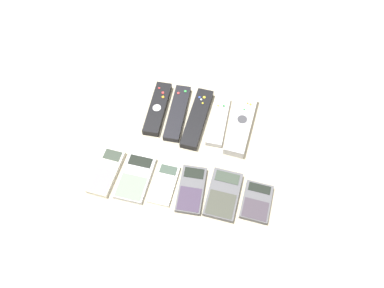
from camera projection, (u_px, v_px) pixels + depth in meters
ground_plane at (189, 157)px, 1.09m from camera, size 3.00×3.00×0.00m
remote_0 at (158, 108)px, 1.17m from camera, size 0.06×0.20×0.02m
remote_1 at (177, 113)px, 1.16m from camera, size 0.06×0.21×0.02m
remote_2 at (197, 118)px, 1.15m from camera, size 0.06×0.22×0.02m
remote_3 at (219, 120)px, 1.15m from camera, size 0.05×0.18×0.02m
remote_4 at (241, 124)px, 1.14m from camera, size 0.07×0.22×0.03m
calculator_0 at (106, 171)px, 1.06m from camera, size 0.07×0.15×0.02m
calculator_1 at (135, 177)px, 1.05m from camera, size 0.09×0.15×0.02m
calculator_2 at (164, 184)px, 1.04m from camera, size 0.06×0.13×0.01m
calculator_3 at (191, 189)px, 1.03m from camera, size 0.08×0.14×0.02m
calculator_4 at (223, 194)px, 1.02m from camera, size 0.09×0.15×0.02m
calculator_5 at (257, 202)px, 1.01m from camera, size 0.08×0.11×0.02m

